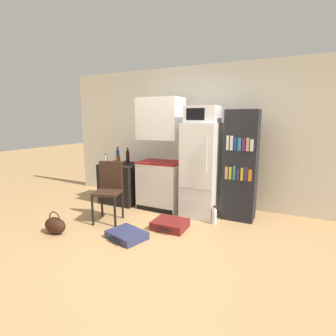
% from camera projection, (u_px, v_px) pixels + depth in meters
% --- Properties ---
extents(ground_plane, '(24.00, 24.00, 0.00)m').
position_uv_depth(ground_plane, '(151.00, 242.00, 3.56)').
color(ground_plane, tan).
extents(wall_back, '(6.40, 0.10, 2.63)m').
position_uv_depth(wall_back, '(211.00, 137.00, 5.00)').
color(wall_back, silver).
rests_on(wall_back, ground_plane).
extents(side_table, '(0.74, 0.62, 0.78)m').
position_uv_depth(side_table, '(122.00, 183.00, 5.23)').
color(side_table, black).
rests_on(side_table, ground_plane).
extents(kitchen_hutch, '(0.79, 0.56, 2.02)m').
position_uv_depth(kitchen_hutch, '(161.00, 158.00, 4.79)').
color(kitchen_hutch, white).
rests_on(kitchen_hutch, ground_plane).
extents(refrigerator, '(0.57, 0.64, 1.59)m').
position_uv_depth(refrigerator, '(201.00, 170.00, 4.44)').
color(refrigerator, silver).
rests_on(refrigerator, ground_plane).
extents(microwave, '(0.52, 0.43, 0.27)m').
position_uv_depth(microwave, '(203.00, 114.00, 4.27)').
color(microwave, silver).
rests_on(microwave, refrigerator).
extents(bookshelf, '(0.51, 0.38, 1.79)m').
position_uv_depth(bookshelf, '(241.00, 166.00, 4.26)').
color(bookshelf, black).
rests_on(bookshelf, ground_plane).
extents(bottle_clear_short, '(0.07, 0.07, 0.20)m').
position_uv_depth(bottle_clear_short, '(106.00, 159.00, 5.16)').
color(bottle_clear_short, silver).
rests_on(bottle_clear_short, side_table).
extents(bottle_blue_soda, '(0.07, 0.07, 0.30)m').
position_uv_depth(bottle_blue_soda, '(118.00, 155.00, 5.40)').
color(bottle_blue_soda, '#1E47A3').
rests_on(bottle_blue_soda, side_table).
extents(bottle_wine_dark, '(0.07, 0.07, 0.31)m').
position_uv_depth(bottle_wine_dark, '(128.00, 157.00, 5.16)').
color(bottle_wine_dark, black).
rests_on(bottle_wine_dark, side_table).
extents(bottle_amber_beer, '(0.07, 0.07, 0.18)m').
position_uv_depth(bottle_amber_beer, '(118.00, 160.00, 5.13)').
color(bottle_amber_beer, brown).
rests_on(bottle_amber_beer, side_table).
extents(bowl, '(0.15, 0.15, 0.04)m').
position_uv_depth(bowl, '(122.00, 161.00, 5.33)').
color(bowl, silver).
rests_on(bowl, side_table).
extents(chair, '(0.50, 0.50, 0.97)m').
position_uv_depth(chair, '(109.00, 186.00, 4.25)').
color(chair, black).
rests_on(chair, ground_plane).
extents(suitcase_large_flat, '(0.51, 0.46, 0.13)m').
position_uv_depth(suitcase_large_flat, '(170.00, 224.00, 3.99)').
color(suitcase_large_flat, maroon).
rests_on(suitcase_large_flat, ground_plane).
extents(suitcase_small_flat, '(0.60, 0.52, 0.10)m').
position_uv_depth(suitcase_small_flat, '(127.00, 235.00, 3.66)').
color(suitcase_small_flat, navy).
rests_on(suitcase_small_flat, ground_plane).
extents(handbag, '(0.36, 0.20, 0.33)m').
position_uv_depth(handbag, '(55.00, 225.00, 3.81)').
color(handbag, '#33190F').
rests_on(handbag, ground_plane).
extents(water_bottle_front, '(0.08, 0.08, 0.30)m').
position_uv_depth(water_bottle_front, '(214.00, 216.00, 4.16)').
color(water_bottle_front, silver).
rests_on(water_bottle_front, ground_plane).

